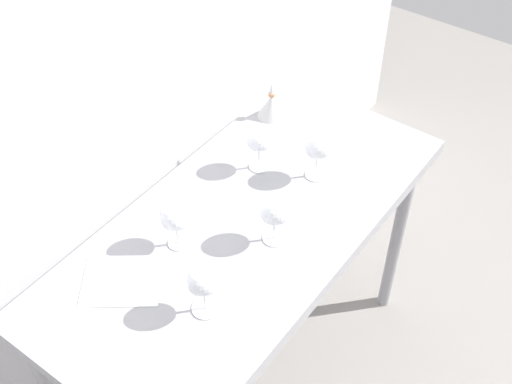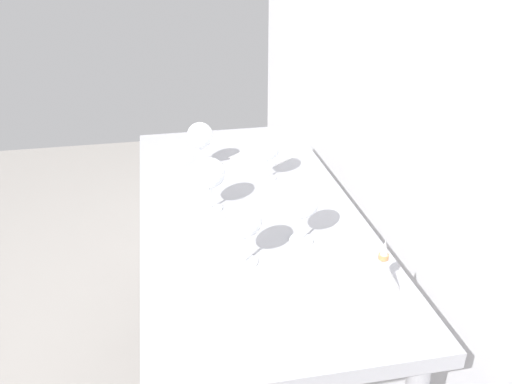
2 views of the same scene
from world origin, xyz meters
TOP-DOWN VIEW (x-y plane):
  - ground_plane at (0.00, 0.00)m, footprint 6.00×6.00m
  - back_wall at (0.00, 0.49)m, footprint 3.80×0.04m
  - steel_counter at (0.00, -0.01)m, footprint 1.40×0.65m
  - wine_glass_far_right at (0.22, 0.10)m, footprint 0.08×0.08m
  - wine_glass_near_right at (0.29, -0.07)m, footprint 0.09×0.09m
  - wine_glass_near_center at (-0.01, -0.12)m, footprint 0.09×0.09m
  - wine_glass_near_left at (-0.32, -0.12)m, footprint 0.09×0.09m
  - wine_glass_far_left at (-0.19, 0.10)m, footprint 0.09×0.09m
  - tasting_sheet_upper at (-0.39, 0.13)m, footprint 0.27×0.28m
  - decanter_funnel at (0.46, 0.23)m, footprint 0.10×0.10m

SIDE VIEW (x-z plane):
  - ground_plane at x=0.00m, z-range 0.00..0.00m
  - steel_counter at x=0.00m, z-range 0.34..1.24m
  - tasting_sheet_upper at x=-0.39m, z-range 0.90..0.90m
  - decanter_funnel at x=0.46m, z-range 0.88..1.01m
  - wine_glass_far_left at x=-0.19m, z-range 0.93..1.09m
  - wine_glass_far_right at x=0.22m, z-range 0.93..1.09m
  - wine_glass_near_center at x=-0.01m, z-range 0.93..1.10m
  - wine_glass_near_left at x=-0.32m, z-range 0.93..1.10m
  - wine_glass_near_right at x=0.29m, z-range 0.94..1.11m
  - back_wall at x=0.00m, z-range 0.00..2.60m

